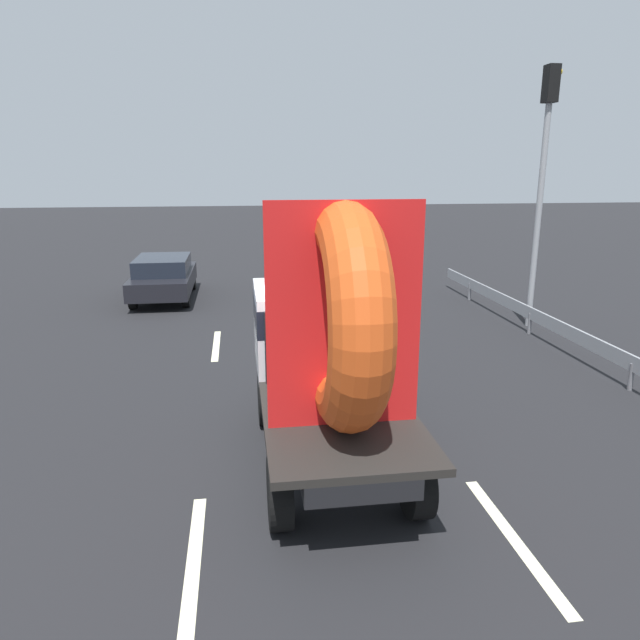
# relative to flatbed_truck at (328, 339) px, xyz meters

# --- Properties ---
(ground_plane) EXTENTS (120.00, 120.00, 0.00)m
(ground_plane) POSITION_rel_flatbed_truck_xyz_m (-0.05, 0.40, -1.84)
(ground_plane) COLOR black
(flatbed_truck) EXTENTS (2.02, 4.86, 3.89)m
(flatbed_truck) POSITION_rel_flatbed_truck_xyz_m (0.00, 0.00, 0.00)
(flatbed_truck) COLOR black
(flatbed_truck) RESTS_ON ground_plane
(distant_sedan) EXTENTS (1.85, 4.31, 1.41)m
(distant_sedan) POSITION_rel_flatbed_truck_xyz_m (-3.71, 11.51, -1.08)
(distant_sedan) COLOR black
(distant_sedan) RESTS_ON ground_plane
(traffic_light) EXTENTS (0.42, 0.36, 6.72)m
(traffic_light) POSITION_rel_flatbed_truck_xyz_m (6.67, 6.59, 2.47)
(traffic_light) COLOR gray
(traffic_light) RESTS_ON ground_plane
(guardrail) EXTENTS (0.10, 16.23, 0.71)m
(guardrail) POSITION_rel_flatbed_truck_xyz_m (6.30, 3.80, -1.31)
(guardrail) COLOR gray
(guardrail) RESTS_ON ground_plane
(lane_dash_left_near) EXTENTS (0.16, 2.45, 0.01)m
(lane_dash_left_near) POSITION_rel_flatbed_truck_xyz_m (-1.86, -2.19, -1.83)
(lane_dash_left_near) COLOR beige
(lane_dash_left_near) RESTS_ON ground_plane
(lane_dash_left_far) EXTENTS (0.16, 2.51, 0.01)m
(lane_dash_left_far) POSITION_rel_flatbed_truck_xyz_m (-1.86, 5.92, -1.83)
(lane_dash_left_far) COLOR beige
(lane_dash_left_far) RESTS_ON ground_plane
(lane_dash_right_near) EXTENTS (0.16, 2.58, 0.01)m
(lane_dash_right_near) POSITION_rel_flatbed_truck_xyz_m (1.86, -2.36, -1.83)
(lane_dash_right_near) COLOR beige
(lane_dash_right_near) RESTS_ON ground_plane
(lane_dash_right_far) EXTENTS (0.16, 2.02, 0.01)m
(lane_dash_right_far) POSITION_rel_flatbed_truck_xyz_m (1.86, 5.89, -1.83)
(lane_dash_right_far) COLOR beige
(lane_dash_right_far) RESTS_ON ground_plane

